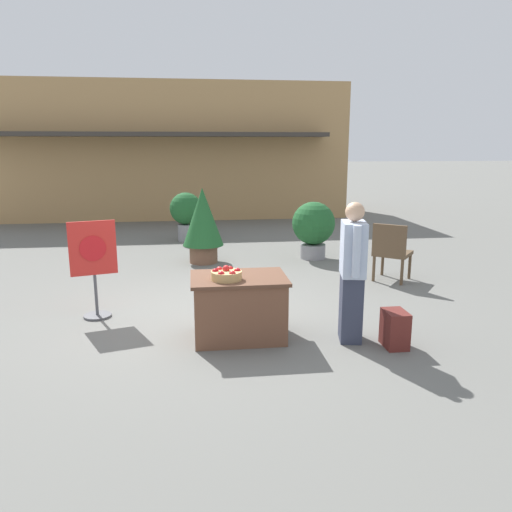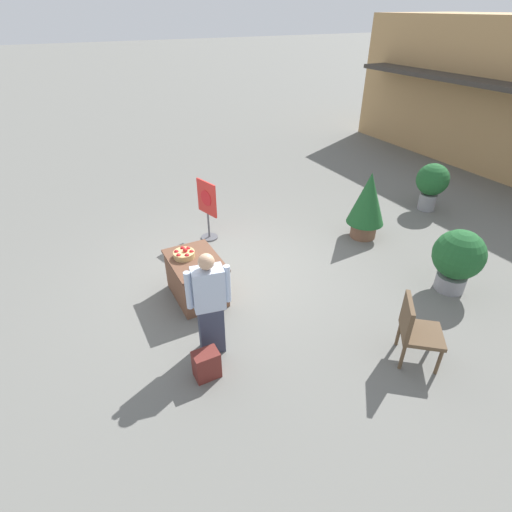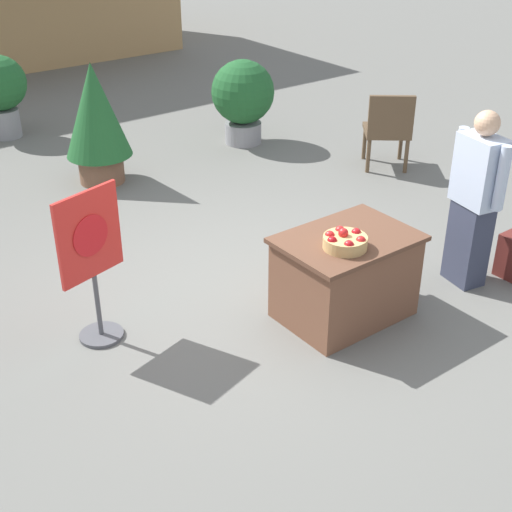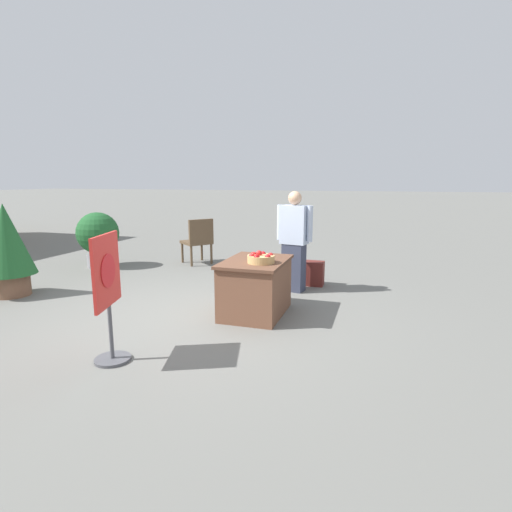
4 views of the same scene
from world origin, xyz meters
The scene contains 10 objects.
ground_plane centered at (0.00, 0.00, 0.00)m, with size 120.00×120.00×0.00m, color slate.
display_table centered at (0.39, -0.77, 0.38)m, with size 1.11×0.80×0.75m.
apple_basket centered at (0.24, -0.89, 0.81)m, with size 0.35×0.35×0.16m.
person_visitor centered at (1.67, -1.01, 0.82)m, with size 0.34×0.60×1.62m.
backpack centered at (2.11, -1.28, 0.21)m, with size 0.24×0.34×0.42m.
poster_board centered at (-1.42, 0.18, 0.71)m, with size 0.58×0.36×1.29m.
patio_chair centered at (3.12, 1.38, 0.55)m, with size 0.77×0.77×0.98m.
potted_plant_far_right centered at (-0.28, 5.45, 0.70)m, with size 0.75×0.75×1.15m.
potted_plant_far_left centered at (0.07, 3.16, 0.80)m, with size 0.78×0.78×1.45m.
potted_plant_near_left centered at (2.26, 3.25, 0.65)m, with size 0.85×0.85×1.14m.
Camera 2 is at (5.71, -2.42, 4.26)m, focal length 28.00 mm.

